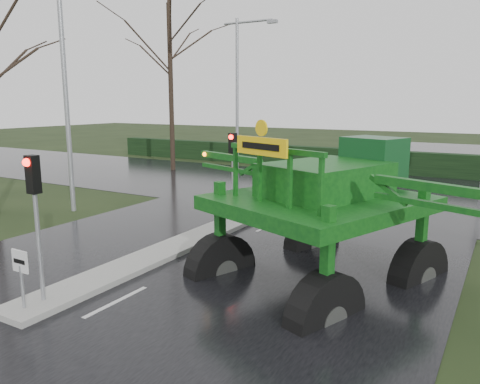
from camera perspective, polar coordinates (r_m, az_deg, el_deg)
The scene contains 13 objects.
ground at distance 11.73m, azimuth -14.82°, elevation -12.89°, with size 140.00×140.00×0.00m, color black.
road_main at distance 19.67m, azimuth 6.17°, elevation -2.83°, with size 14.00×80.00×0.02m, color black.
road_cross at distance 25.15m, azimuth 11.78°, elevation 0.04°, with size 80.00×12.00×0.02m, color black.
median_island at distance 14.58m, azimuth -10.11°, elevation -7.56°, with size 1.20×10.00×0.16m, color gray.
hedge_row at distance 32.65m, azimuth 16.33°, elevation 3.62°, with size 44.00×0.90×1.50m, color black.
keep_left_sign at distance 11.43m, azimuth -25.17°, elevation -8.56°, with size 0.50×0.07×1.35m.
traffic_signal_near at distance 11.31m, azimuth -23.76°, elevation -0.59°, with size 0.26×0.33×3.52m.
traffic_signal_mid at distance 17.61m, azimuth -0.90°, elevation 4.17°, with size 0.26×0.33×3.52m.
street_light_left_near at distance 20.91m, azimuth -20.12°, elevation 13.93°, with size 3.85×0.30×10.00m.
street_light_left_far at distance 31.79m, azimuth 0.13°, elevation 13.34°, with size 3.85×0.30×10.00m.
tree_left_far at distance 32.63m, azimuth -8.50°, elevation 15.20°, with size 7.70×7.70×13.26m.
crop_sprayer at distance 12.82m, azimuth -1.61°, elevation 1.28°, with size 9.00×7.08×5.32m.
white_sedan at distance 26.01m, azimuth 12.53°, elevation 0.35°, with size 1.60×4.59×1.51m, color white.
Camera 1 is at (7.74, -7.47, 4.67)m, focal length 35.00 mm.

